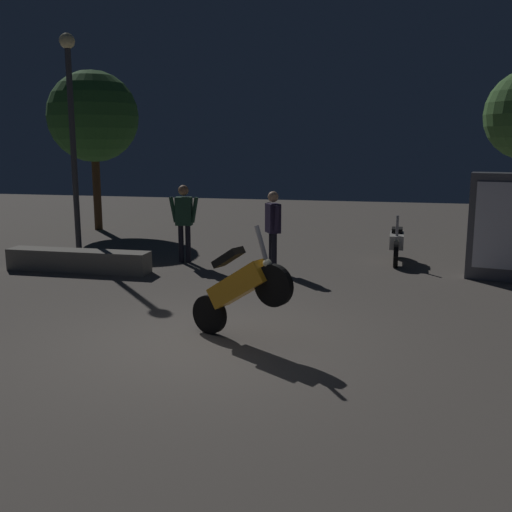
% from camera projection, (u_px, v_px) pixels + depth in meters
% --- Properties ---
extents(ground_plane, '(40.00, 40.00, 0.00)m').
position_uv_depth(ground_plane, '(202.00, 342.00, 8.14)').
color(ground_plane, '#605951').
extents(motorcycle_orange_foreground, '(1.56, 0.76, 1.63)m').
position_uv_depth(motorcycle_orange_foreground, '(240.00, 288.00, 8.04)').
color(motorcycle_orange_foreground, black).
rests_on(motorcycle_orange_foreground, ground_plane).
extents(motorcycle_white_parked_left, '(0.32, 1.66, 1.11)m').
position_uv_depth(motorcycle_white_parked_left, '(397.00, 243.00, 13.40)').
color(motorcycle_white_parked_left, black).
rests_on(motorcycle_white_parked_left, ground_plane).
extents(person_rider_beside, '(0.40, 0.62, 1.68)m').
position_uv_depth(person_rider_beside, '(273.00, 224.00, 12.42)').
color(person_rider_beside, black).
rests_on(person_rider_beside, ground_plane).
extents(person_bystander_far, '(0.67, 0.28, 1.75)m').
position_uv_depth(person_bystander_far, '(184.00, 216.00, 13.28)').
color(person_bystander_far, black).
rests_on(person_bystander_far, ground_plane).
extents(streetlamp_near, '(0.36, 0.36, 5.17)m').
position_uv_depth(streetlamp_near, '(71.00, 117.00, 14.11)').
color(streetlamp_near, '#38383D').
rests_on(streetlamp_near, ground_plane).
extents(tree_center_bg, '(2.71, 2.71, 4.79)m').
position_uv_depth(tree_center_bg, '(93.00, 117.00, 17.83)').
color(tree_center_bg, '#4C331E').
rests_on(tree_center_bg, ground_plane).
extents(kiosk_billboard, '(1.67, 0.82, 2.10)m').
position_uv_depth(kiosk_billboard, '(512.00, 227.00, 11.56)').
color(kiosk_billboard, '#595960').
rests_on(kiosk_billboard, ground_plane).
extents(planter_wall_low, '(3.11, 0.50, 0.45)m').
position_uv_depth(planter_wall_low, '(78.00, 261.00, 12.53)').
color(planter_wall_low, gray).
rests_on(planter_wall_low, ground_plane).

